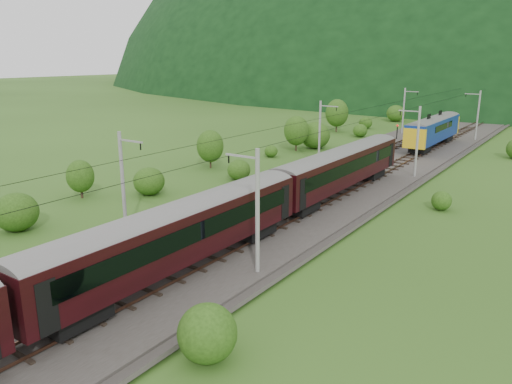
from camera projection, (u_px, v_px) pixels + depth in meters
The scene contains 14 objects.
ground at pixel (186, 255), 35.53m from camera, with size 600.00×600.00×0.00m, color #2F5219.
railbed at pixel (264, 217), 43.43m from camera, with size 14.00×220.00×0.30m, color #38332D.
track_left at pixel (241, 210), 44.69m from camera, with size 2.40×220.00×0.27m.
track_right at pixel (287, 219), 42.06m from camera, with size 2.40×220.00×0.27m.
catenary_left at pixel (320, 131), 63.11m from camera, with size 2.54×192.28×8.00m.
catenary_right at pixel (417, 140), 56.40m from camera, with size 2.54×192.28×8.00m.
overhead_wires at pixel (264, 138), 41.60m from camera, with size 4.83×198.00×0.03m.
mountain_ridge at pixel (354, 77), 339.49m from camera, with size 336.00×280.00×132.00m, color black.
train at pixel (181, 224), 30.97m from camera, with size 3.06×122.16×5.33m.
hazard_post_near at pixel (326, 179), 53.57m from camera, with size 0.14×0.14×1.30m, color red.
hazard_post_far at pixel (410, 146), 73.31m from camera, with size 0.14×0.14×1.30m, color red.
signal at pixel (397, 131), 82.90m from camera, with size 0.27×0.27×2.41m.
vegetation_left at pixel (151, 170), 50.70m from camera, with size 11.88×143.32×6.90m.
vegetation_right at pixel (428, 209), 42.16m from camera, with size 7.35×93.69×2.54m.
Camera 1 is at (22.94, -24.39, 13.66)m, focal length 35.00 mm.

